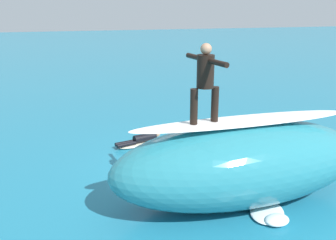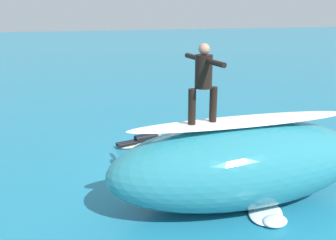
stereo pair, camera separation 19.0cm
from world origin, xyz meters
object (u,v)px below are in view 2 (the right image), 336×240
surfboard_paddling (146,143)px  surfer_paddling (143,139)px  surfer_riding (203,78)px  surfboard_riding (202,125)px

surfboard_paddling → surfer_paddling: bearing=-180.0°
surfer_riding → surfer_paddling: 5.30m
surfboard_paddling → surfer_riding: bearing=-100.3°
surfer_riding → surfboard_paddling: surfer_riding is taller
surfboard_riding → surfer_riding: (0.00, -0.00, 1.04)m
surfboard_riding → surfer_riding: 1.04m
surfer_riding → surfboard_paddling: (0.38, -4.47, -3.03)m
surfboard_riding → surfer_riding: surfer_riding is taller
surfboard_paddling → surfer_paddling: 0.21m
surfboard_paddling → surfboard_riding: bearing=-100.3°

